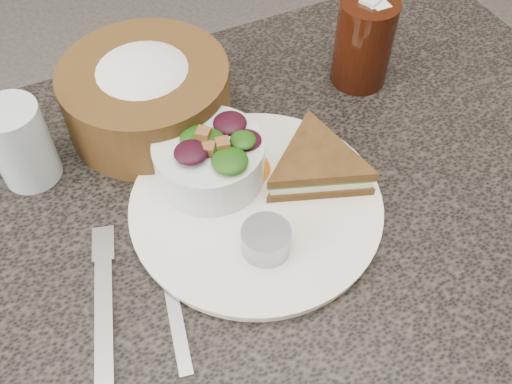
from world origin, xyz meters
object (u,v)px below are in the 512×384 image
Objects in this scene: dining_table at (258,363)px; dinner_plate at (256,205)px; salad_bowl at (209,154)px; dressing_ramekin at (266,240)px; water_glass at (21,144)px; bread_basket at (145,87)px; sandwich at (317,165)px; cola_glass at (364,39)px.

dining_table is 0.38m from dinner_plate.
salad_bowl is 0.12m from dressing_ramekin.
water_glass is (-0.21, 0.16, 0.04)m from dinner_plate.
bread_basket is (-0.03, 0.12, 0.01)m from salad_bowl.
dressing_ramekin reaches higher than dinner_plate.
dressing_ramekin is at bearing -79.87° from bread_basket.
bread_basket reaches higher than sandwich.
water_glass is (-0.18, 0.10, 0.00)m from salad_bowl.
bread_basket is at bearing 103.36° from dining_table.
dinner_plate is 0.08m from sandwich.
sandwich is (0.08, 0.01, 0.02)m from dinner_plate.
salad_bowl is 1.22× the size of water_glass.
dinner_plate is at bearing 74.08° from dressing_ramekin.
bread_basket is (-0.04, 0.24, 0.03)m from dressing_ramekin.
bread_basket is 1.57× the size of cola_glass.
salad_bowl reaches higher than dinner_plate.
salad_bowl is 2.41× the size of dressing_ramekin.
sandwich is at bearing 34.10° from dressing_ramekin.
bread_basket is at bearing 171.84° from cola_glass.
cola_glass is at bearing -8.16° from bread_basket.
dressing_ramekin is at bearing -139.79° from cola_glass.
cola_glass reaches higher than dinner_plate.
dining_table is at bearing -76.64° from bread_basket.
salad_bowl is 0.27m from cola_glass.
sandwich reaches higher than dinner_plate.
cola_glass reaches higher than sandwich.
bread_basket is at bearing 103.54° from salad_bowl.
salad_bowl is (-0.11, 0.05, 0.02)m from sandwich.
dressing_ramekin reaches higher than dining_table.
dining_table is 0.51m from water_glass.
dressing_ramekin is 0.30m from water_glass.
sandwich is at bearing -52.04° from bread_basket.
dressing_ramekin is at bearing -83.58° from salad_bowl.
cola_glass reaches higher than dining_table.
dining_table is 9.88× the size of water_glass.
cola_glass is (0.25, 0.08, 0.02)m from salad_bowl.
dressing_ramekin is 0.51× the size of water_glass.
dressing_ramekin is 0.25× the size of bread_basket.
sandwich is 0.12m from dressing_ramekin.
salad_bowl is (-0.02, 0.09, 0.42)m from dining_table.
dinner_plate is 1.98× the size of sandwich.
dinner_plate is (0.01, 0.03, 0.38)m from dining_table.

